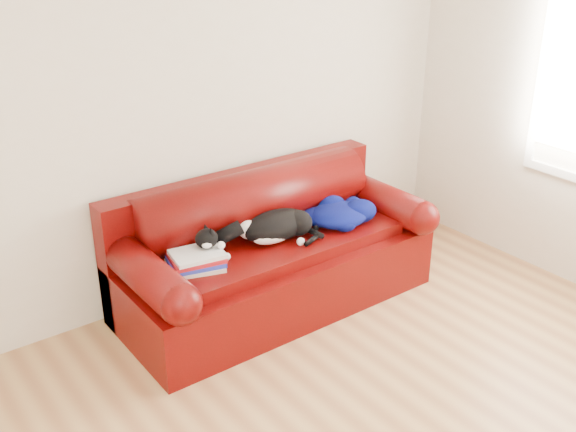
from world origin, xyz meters
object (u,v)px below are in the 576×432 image
Objects in this scene: sofa_base at (275,271)px; book_stack at (196,260)px; cat at (275,227)px; blanket at (339,213)px.

sofa_base is 0.70m from book_stack.
book_stack is at bearing -174.37° from sofa_base.
sofa_base is 3.26× the size of cat.
sofa_base is 4.27× the size of blanket.
cat reaches higher than blanket.
book_stack is 0.60m from cat.
blanket is (1.11, -0.02, 0.02)m from book_stack.
book_stack is 1.11m from blanket.
blanket reaches higher than book_stack.
cat is (-0.03, -0.05, 0.36)m from sofa_base.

